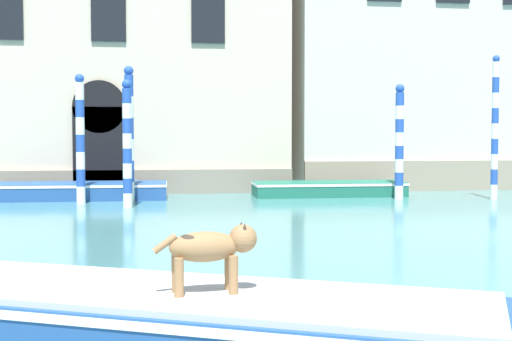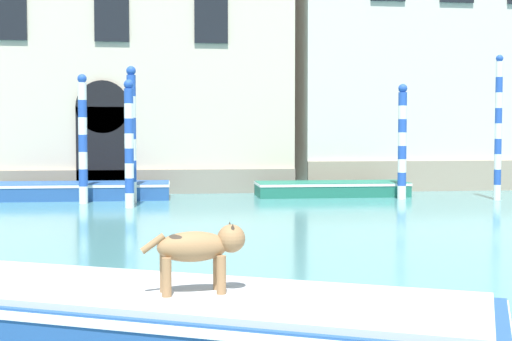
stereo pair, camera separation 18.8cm
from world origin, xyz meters
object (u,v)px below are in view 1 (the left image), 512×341
mooring_pole_0 (80,138)px  mooring_pole_5 (127,143)px  dog_on_deck (212,248)px  mooring_pole_2 (129,134)px  mooring_pole_1 (495,127)px  mooring_pole_3 (399,141)px  boat_foreground (90,310)px  boat_moored_far (328,188)px  boat_moored_near_palazzo (76,190)px

mooring_pole_0 → mooring_pole_5: 1.92m
dog_on_deck → mooring_pole_2: size_ratio=0.25×
mooring_pole_1 → mooring_pole_5: size_ratio=1.26×
mooring_pole_0 → mooring_pole_1: 12.23m
mooring_pole_3 → mooring_pole_5: (-8.11, -1.56, -0.03)m
boat_foreground → mooring_pole_2: bearing=115.5°
mooring_pole_0 → mooring_pole_2: size_ratio=0.94×
dog_on_deck → boat_moored_far: 16.49m
boat_moored_near_palazzo → mooring_pole_1: size_ratio=1.26×
boat_moored_far → boat_moored_near_palazzo: bearing=-179.2°
dog_on_deck → mooring_pole_2: (-1.31, 14.24, 1.01)m
mooring_pole_2 → mooring_pole_5: (-0.00, -1.36, -0.24)m
boat_foreground → mooring_pole_5: 12.40m
mooring_pole_1 → mooring_pole_3: (-2.74, 0.68, -0.42)m
mooring_pole_1 → mooring_pole_2: bearing=177.5°
mooring_pole_2 → mooring_pole_5: mooring_pole_2 is taller
boat_moored_far → mooring_pole_3: bearing=-33.6°
boat_foreground → mooring_pole_0: bearing=121.2°
dog_on_deck → mooring_pole_1: bearing=49.5°
boat_foreground → boat_moored_near_palazzo: 15.22m
boat_moored_near_palazzo → mooring_pole_2: mooring_pole_2 is taller
mooring_pole_5 → mooring_pole_1: bearing=4.6°
boat_foreground → mooring_pole_2: mooring_pole_2 is taller
dog_on_deck → boat_moored_near_palazzo: 15.97m
dog_on_deck → mooring_pole_0: size_ratio=0.26×
boat_foreground → dog_on_deck: 1.45m
boat_foreground → mooring_pole_1: mooring_pole_1 is taller
boat_moored_far → mooring_pole_1: size_ratio=1.11×
boat_moored_near_palazzo → mooring_pole_2: 2.79m
mooring_pole_2 → mooring_pole_3: size_ratio=1.12×
boat_foreground → boat_moored_near_palazzo: size_ratio=1.46×
mooring_pole_3 → mooring_pole_0: bearing=-178.7°
dog_on_deck → mooring_pole_3: 15.98m
boat_moored_far → mooring_pole_3: mooring_pole_3 is taller
mooring_pole_0 → mooring_pole_1: mooring_pole_1 is taller
boat_moored_far → mooring_pole_1: (4.64, -1.96, 1.95)m
boat_foreground → boat_moored_far: size_ratio=1.66×
mooring_pole_0 → mooring_pole_5: (1.37, -1.35, -0.12)m
mooring_pole_0 → mooring_pole_2: mooring_pole_2 is taller
mooring_pole_1 → mooring_pole_5: 10.90m
mooring_pole_1 → mooring_pole_0: bearing=177.8°
boat_moored_far → mooring_pole_2: 6.62m
dog_on_deck → mooring_pole_1: (9.55, 13.76, 1.21)m
boat_moored_near_palazzo → dog_on_deck: bearing=-78.9°
boat_moored_far → mooring_pole_5: size_ratio=1.40×
boat_moored_near_palazzo → mooring_pole_1: (12.51, -1.92, 1.92)m
boat_moored_far → mooring_pole_1: bearing=-22.5°
mooring_pole_1 → mooring_pole_3: 2.85m
boat_moored_near_palazzo → mooring_pole_5: mooring_pole_5 is taller
boat_foreground → mooring_pole_0: mooring_pole_0 is taller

